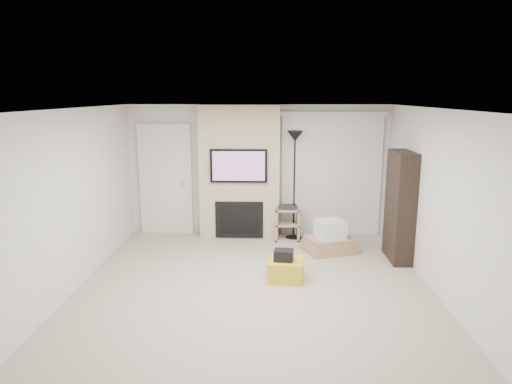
{
  "coord_description": "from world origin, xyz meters",
  "views": [
    {
      "loc": [
        0.21,
        -5.94,
        2.68
      ],
      "look_at": [
        0.0,
        1.2,
        1.15
      ],
      "focal_mm": 32.0,
      "sensor_mm": 36.0,
      "label": 1
    }
  ],
  "objects_px": {
    "ottoman": "(286,269)",
    "bookshelf": "(400,206)",
    "floor_lamp": "(295,155)",
    "av_stand": "(287,222)",
    "box_stack": "(330,240)"
  },
  "relations": [
    {
      "from": "box_stack",
      "to": "bookshelf",
      "type": "height_order",
      "value": "bookshelf"
    },
    {
      "from": "av_stand",
      "to": "box_stack",
      "type": "height_order",
      "value": "av_stand"
    },
    {
      "from": "ottoman",
      "to": "bookshelf",
      "type": "xyz_separation_m",
      "value": [
        1.88,
        0.89,
        0.75
      ]
    },
    {
      "from": "av_stand",
      "to": "box_stack",
      "type": "distance_m",
      "value": 0.98
    },
    {
      "from": "floor_lamp",
      "to": "av_stand",
      "type": "xyz_separation_m",
      "value": [
        -0.12,
        -0.02,
        -1.26
      ]
    },
    {
      "from": "bookshelf",
      "to": "av_stand",
      "type": "bearing_deg",
      "value": 150.59
    },
    {
      "from": "floor_lamp",
      "to": "av_stand",
      "type": "distance_m",
      "value": 1.27
    },
    {
      "from": "floor_lamp",
      "to": "box_stack",
      "type": "relative_size",
      "value": 2.06
    },
    {
      "from": "box_stack",
      "to": "ottoman",
      "type": "bearing_deg",
      "value": -123.12
    },
    {
      "from": "av_stand",
      "to": "bookshelf",
      "type": "distance_m",
      "value": 2.12
    },
    {
      "from": "av_stand",
      "to": "bookshelf",
      "type": "relative_size",
      "value": 0.37
    },
    {
      "from": "box_stack",
      "to": "floor_lamp",
      "type": "bearing_deg",
      "value": 131.21
    },
    {
      "from": "ottoman",
      "to": "bookshelf",
      "type": "bearing_deg",
      "value": 25.44
    },
    {
      "from": "ottoman",
      "to": "av_stand",
      "type": "xyz_separation_m",
      "value": [
        0.09,
        1.9,
        0.2
      ]
    },
    {
      "from": "ottoman",
      "to": "floor_lamp",
      "type": "height_order",
      "value": "floor_lamp"
    }
  ]
}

